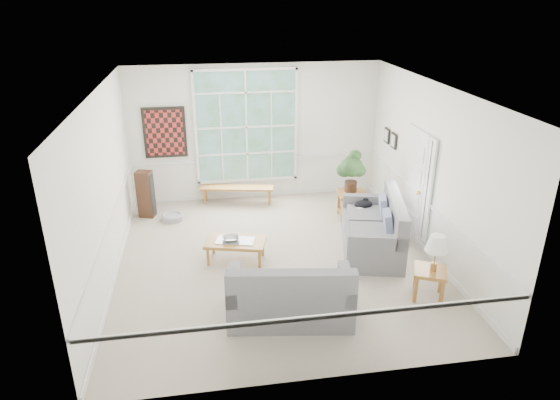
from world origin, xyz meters
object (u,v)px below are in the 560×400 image
object	(u,v)px
loveseat_front	(290,288)
end_table	(351,205)
loveseat_right	(372,224)
coffee_table	(236,251)
side_table	(429,283)

from	to	relation	value
loveseat_front	end_table	xyz separation A→B (m)	(1.87, 3.17, -0.20)
end_table	loveseat_right	bearing A→B (deg)	-91.78
coffee_table	side_table	distance (m)	3.28
end_table	side_table	world-z (taller)	end_table
loveseat_right	coffee_table	bearing A→B (deg)	-166.23
loveseat_right	end_table	distance (m)	1.41
loveseat_front	coffee_table	xyz separation A→B (m)	(-0.65, 1.76, -0.29)
side_table	end_table	bearing A→B (deg)	96.19
loveseat_right	end_table	world-z (taller)	loveseat_right
loveseat_right	coffee_table	size ratio (longest dim) A/B	1.85
loveseat_right	loveseat_front	world-z (taller)	loveseat_right
loveseat_front	side_table	xyz separation A→B (m)	(2.19, 0.15, -0.24)
coffee_table	end_table	bearing A→B (deg)	43.64
coffee_table	loveseat_front	bearing A→B (deg)	-55.22
loveseat_front	coffee_table	size ratio (longest dim) A/B	1.73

